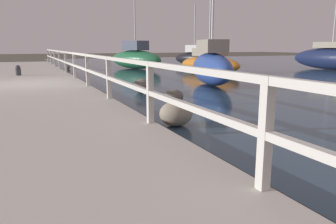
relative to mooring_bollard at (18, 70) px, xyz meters
The scene contains 13 objects.
ground_plane 3.88m from the mooring_bollard, 87.13° to the right, with size 120.00×120.00×0.00m, color #4C473D.
dock_walkway 3.87m from the mooring_bollard, 87.13° to the right, with size 4.14×36.00×0.25m.
railing 4.44m from the mooring_bollard, 60.65° to the right, with size 0.10×32.50×1.06m.
boulder_downstream 11.08m from the mooring_bollard, 74.81° to the right, with size 0.67×0.60×0.50m.
boulder_upstream 9.27m from the mooring_bollard, 64.99° to the right, with size 0.53×0.48×0.40m.
boulder_far_strip 7.17m from the mooring_bollard, 57.45° to the right, with size 0.65×0.59×0.49m.
boulder_water_edge 7.49m from the mooring_bollard, 66.59° to the left, with size 0.41×0.37×0.31m.
mooring_bollard is the anchor object (origin of this frame).
sailboat_black 15.21m from the mooring_bollard, 30.00° to the left, with size 2.52×4.15×4.81m.
sailboat_blue 8.73m from the mooring_bollard, 34.57° to the right, with size 2.16×4.16×7.80m.
sailboat_navy 19.11m from the mooring_bollard, ahead, with size 1.98×5.99×6.50m.
sailboat_green 9.19m from the mooring_bollard, 36.37° to the left, with size 3.24×5.07×8.10m.
sailboat_orange 10.05m from the mooring_bollard, ahead, with size 2.61×4.65×6.82m.
Camera 1 is at (0.01, -12.57, 1.56)m, focal length 35.00 mm.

